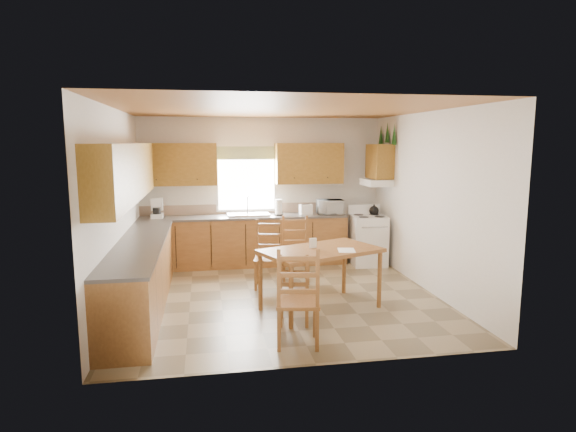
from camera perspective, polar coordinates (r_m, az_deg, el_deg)
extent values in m
plane|color=#807152|center=(7.16, -0.78, -9.52)|extent=(4.50, 4.50, 0.00)
plane|color=#975D2C|center=(6.82, -0.83, 12.56)|extent=(4.50, 4.50, 0.00)
plane|color=silver|center=(6.88, -19.65, 0.75)|extent=(4.50, 4.50, 0.00)
plane|color=silver|center=(7.55, 16.31, 1.58)|extent=(4.50, 4.50, 0.00)
plane|color=silver|center=(9.08, -3.06, 3.06)|extent=(4.50, 4.50, 0.00)
plane|color=silver|center=(4.68, 3.57, -2.29)|extent=(4.50, 4.50, 0.00)
cube|color=brown|center=(8.88, -5.18, -3.03)|extent=(3.75, 0.60, 0.88)
cube|color=brown|center=(6.87, -16.98, -6.89)|extent=(0.60, 3.60, 0.88)
cube|color=#4F4946|center=(8.80, -5.23, -0.09)|extent=(3.75, 0.63, 0.04)
cube|color=#4F4946|center=(6.76, -17.15, -3.13)|extent=(0.63, 3.60, 0.04)
cube|color=#8E7460|center=(9.07, -5.39, 0.87)|extent=(3.75, 0.01, 0.18)
cube|color=brown|center=(8.83, -13.04, 5.98)|extent=(1.41, 0.33, 0.75)
cube|color=brown|center=(9.02, 2.52, 6.25)|extent=(1.25, 0.33, 0.75)
cube|color=brown|center=(6.66, -18.68, 4.92)|extent=(0.33, 3.60, 0.75)
cube|color=brown|center=(8.95, 10.81, 6.37)|extent=(0.33, 0.62, 0.62)
cube|color=white|center=(8.96, 10.44, 3.95)|extent=(0.44, 0.62, 0.12)
cube|color=white|center=(9.00, -4.95, 4.27)|extent=(1.13, 0.02, 1.18)
cube|color=white|center=(8.99, -4.95, 4.27)|extent=(1.05, 0.01, 1.10)
cube|color=#426331|center=(8.94, -4.97, 7.45)|extent=(1.19, 0.01, 0.24)
cube|color=silver|center=(8.80, -4.74, 0.18)|extent=(0.75, 0.45, 0.04)
cone|color=#174317|center=(8.70, 12.47, 9.42)|extent=(0.22, 0.22, 0.36)
cone|color=#174317|center=(8.99, 11.69, 9.67)|extent=(0.22, 0.22, 0.36)
cone|color=#174317|center=(9.29, 10.95, 9.41)|extent=(0.22, 0.22, 0.36)
cube|color=white|center=(9.00, 9.49, -2.91)|extent=(0.65, 0.67, 0.89)
cube|color=white|center=(8.77, -15.28, 0.83)|extent=(0.22, 0.26, 0.33)
cylinder|color=white|center=(8.81, -1.10, 1.04)|extent=(0.16, 0.16, 0.29)
cube|color=white|center=(8.93, 2.12, 0.79)|extent=(0.24, 0.17, 0.18)
imported|color=white|center=(9.01, 5.00, 1.09)|extent=(0.46, 0.34, 0.26)
cube|color=brown|center=(6.56, 3.87, -7.47)|extent=(1.77, 1.41, 0.83)
cube|color=brown|center=(5.39, 1.15, -9.44)|extent=(0.54, 0.52, 1.12)
cube|color=brown|center=(6.04, 0.72, -8.51)|extent=(0.45, 0.43, 0.91)
cube|color=brown|center=(7.48, -2.31, -4.61)|extent=(0.51, 0.49, 1.04)
cube|color=brown|center=(7.75, 0.90, -4.08)|extent=(0.49, 0.48, 1.05)
cube|color=white|center=(6.41, 6.94, -4.05)|extent=(0.27, 0.33, 0.00)
cube|color=white|center=(6.51, 2.97, -3.21)|extent=(0.10, 0.04, 0.13)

